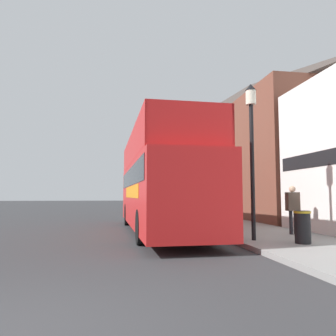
% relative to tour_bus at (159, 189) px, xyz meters
% --- Properties ---
extents(ground_plane, '(144.00, 144.00, 0.00)m').
position_rel_tour_bus_xyz_m(ground_plane, '(-3.08, 11.23, -1.79)').
color(ground_plane, '#333335').
extents(sidewalk, '(3.52, 108.00, 0.14)m').
position_rel_tour_bus_xyz_m(sidewalk, '(3.59, 8.23, -1.72)').
color(sidewalk, gray).
rests_on(sidewalk, ground_plane).
extents(brick_terrace_rear, '(6.00, 18.79, 9.99)m').
position_rel_tour_bus_xyz_m(brick_terrace_rear, '(8.35, 9.63, 3.21)').
color(brick_terrace_rear, brown).
rests_on(brick_terrace_rear, ground_plane).
extents(tour_bus, '(2.68, 11.21, 3.98)m').
position_rel_tour_bus_xyz_m(tour_bus, '(0.00, 0.00, 0.00)').
color(tour_bus, red).
rests_on(tour_bus, ground_plane).
extents(parked_car_ahead_of_bus, '(1.80, 4.36, 1.47)m').
position_rel_tour_bus_xyz_m(parked_car_ahead_of_bus, '(0.74, 9.05, -1.11)').
color(parked_car_ahead_of_bus, '#9E9EA3').
rests_on(parked_car_ahead_of_bus, ground_plane).
extents(pedestrian_third, '(0.45, 0.24, 1.70)m').
position_rel_tour_bus_xyz_m(pedestrian_third, '(4.38, -2.77, -0.62)').
color(pedestrian_third, '#232328').
rests_on(pedestrian_third, sidewalk).
extents(lamp_post_nearest, '(0.35, 0.35, 4.89)m').
position_rel_tour_bus_xyz_m(lamp_post_nearest, '(2.38, -3.96, 1.71)').
color(lamp_post_nearest, black).
rests_on(lamp_post_nearest, sidewalk).
extents(lamp_post_second, '(0.35, 0.35, 5.24)m').
position_rel_tour_bus_xyz_m(lamp_post_second, '(2.43, 4.79, 1.92)').
color(lamp_post_second, black).
rests_on(lamp_post_second, sidewalk).
extents(lamp_post_third, '(0.35, 0.35, 5.23)m').
position_rel_tour_bus_xyz_m(lamp_post_third, '(2.22, 13.54, 1.92)').
color(lamp_post_third, black).
rests_on(lamp_post_third, sidewalk).
extents(litter_bin, '(0.48, 0.48, 0.92)m').
position_rel_tour_bus_xyz_m(litter_bin, '(3.47, -4.83, -1.16)').
color(litter_bin, black).
rests_on(litter_bin, sidewalk).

